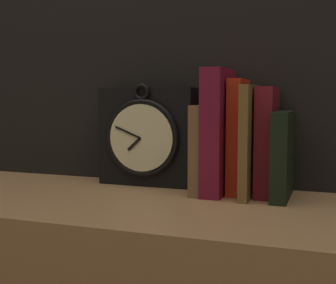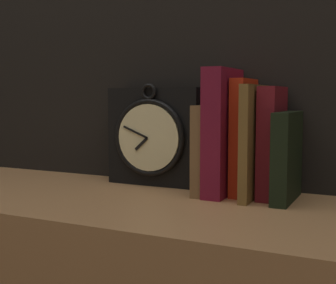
# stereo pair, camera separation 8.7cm
# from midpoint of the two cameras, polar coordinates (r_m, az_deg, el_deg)

# --- Properties ---
(clock) EXTENTS (0.22, 0.07, 0.23)m
(clock) POSITION_cam_midpoint_polar(r_m,az_deg,el_deg) (1.06, 0.79, 0.68)
(clock) COLOR black
(clock) RESTS_ON bookshelf
(book_slot0_brown) EXTENTS (0.02, 0.14, 0.18)m
(book_slot0_brown) POSITION_cam_midpoint_polar(r_m,az_deg,el_deg) (0.97, 7.48, -0.89)
(book_slot0_brown) COLOR brown
(book_slot0_brown) RESTS_ON bookshelf
(book_slot1_maroon) EXTENTS (0.04, 0.14, 0.26)m
(book_slot1_maroon) POSITION_cam_midpoint_polar(r_m,az_deg,el_deg) (0.96, 9.28, 1.19)
(book_slot1_maroon) COLOR maroon
(book_slot1_maroon) RESTS_ON bookshelf
(book_slot2_red) EXTENTS (0.03, 0.11, 0.24)m
(book_slot2_red) POSITION_cam_midpoint_polar(r_m,az_deg,el_deg) (0.97, 11.76, 0.57)
(book_slot2_red) COLOR #B6270F
(book_slot2_red) RESTS_ON bookshelf
(book_slot3_brown) EXTENTS (0.02, 0.15, 0.22)m
(book_slot3_brown) POSITION_cam_midpoint_polar(r_m,az_deg,el_deg) (0.94, 13.09, 0.01)
(book_slot3_brown) COLOR brown
(book_slot3_brown) RESTS_ON bookshelf
(book_slot4_maroon) EXTENTS (0.03, 0.12, 0.22)m
(book_slot4_maroon) POSITION_cam_midpoint_polar(r_m,az_deg,el_deg) (0.95, 15.14, -0.08)
(book_slot4_maroon) COLOR maroon
(book_slot4_maroon) RESTS_ON bookshelf
(book_slot5_black) EXTENTS (0.03, 0.15, 0.17)m
(book_slot5_black) POSITION_cam_midpoint_polar(r_m,az_deg,el_deg) (0.93, 16.94, -1.72)
(book_slot5_black) COLOR black
(book_slot5_black) RESTS_ON bookshelf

